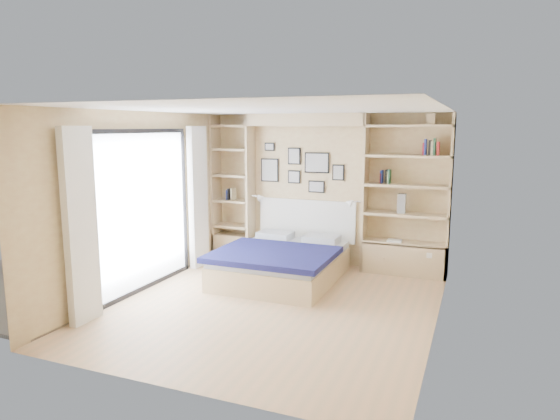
% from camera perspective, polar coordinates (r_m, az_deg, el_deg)
% --- Properties ---
extents(ground, '(4.50, 4.50, 0.00)m').
position_cam_1_polar(ground, '(6.57, -0.71, -10.89)').
color(ground, tan).
rests_on(ground, ground).
extents(room_shell, '(4.50, 4.50, 4.50)m').
position_cam_1_polar(room_shell, '(7.81, 0.96, 0.57)').
color(room_shell, tan).
rests_on(room_shell, ground).
extents(bed, '(1.70, 2.19, 1.07)m').
position_cam_1_polar(bed, '(7.58, 0.28, -5.93)').
color(bed, tan).
rests_on(bed, ground).
extents(photo_gallery, '(1.48, 0.02, 0.82)m').
position_cam_1_polar(photo_gallery, '(8.42, 2.26, 4.83)').
color(photo_gallery, black).
rests_on(photo_gallery, ground).
extents(reading_lamps, '(1.92, 0.12, 0.15)m').
position_cam_1_polar(reading_lamps, '(8.22, 2.71, 1.18)').
color(reading_lamps, silver).
rests_on(reading_lamps, ground).
extents(shelf_decor, '(3.53, 0.23, 2.03)m').
position_cam_1_polar(shelf_decor, '(7.88, 12.59, 4.98)').
color(shelf_decor, '#A51E1E').
rests_on(shelf_decor, ground).
extents(deck, '(3.20, 4.00, 0.05)m').
position_cam_1_polar(deck, '(8.55, -23.74, -6.85)').
color(deck, '#6C604F').
rests_on(deck, ground).
extents(deck_chair, '(0.56, 0.80, 0.74)m').
position_cam_1_polar(deck_chair, '(9.11, -21.88, -3.46)').
color(deck_chair, tan).
rests_on(deck_chair, ground).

